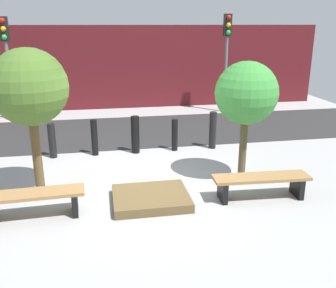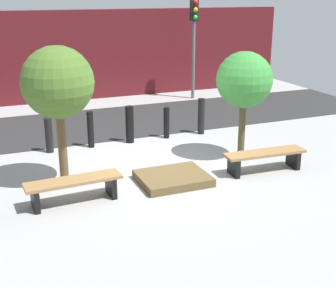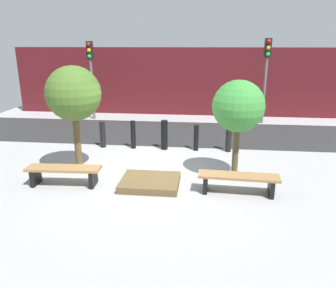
% 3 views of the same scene
% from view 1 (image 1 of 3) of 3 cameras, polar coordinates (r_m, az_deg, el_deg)
% --- Properties ---
extents(ground_plane, '(18.00, 18.00, 0.00)m').
position_cam_1_polar(ground_plane, '(8.05, -3.50, -6.01)').
color(ground_plane, '#949494').
extents(road_strip, '(18.00, 3.68, 0.01)m').
position_cam_1_polar(road_strip, '(11.93, -5.92, 1.98)').
color(road_strip, '#282828').
rests_on(road_strip, ground).
extents(building_facade, '(16.20, 0.50, 3.20)m').
position_cam_1_polar(building_facade, '(15.24, -7.27, 11.53)').
color(building_facade, '#511419').
rests_on(building_facade, ground).
extents(bench_left, '(1.84, 0.55, 0.47)m').
position_cam_1_polar(bench_left, '(6.99, -20.13, -7.95)').
color(bench_left, black).
rests_on(bench_left, ground).
extents(bench_right, '(1.89, 0.54, 0.46)m').
position_cam_1_polar(bench_right, '(7.48, 13.97, -5.65)').
color(bench_right, black).
rests_on(bench_right, ground).
extents(planter_bed, '(1.43, 1.18, 0.17)m').
position_cam_1_polar(planter_bed, '(7.21, -2.64, -8.23)').
color(planter_bed, brown).
rests_on(planter_bed, ground).
extents(tree_behind_left_bench, '(1.44, 1.44, 2.86)m').
position_cam_1_polar(tree_behind_left_bench, '(7.43, -20.38, 7.95)').
color(tree_behind_left_bench, brown).
rests_on(tree_behind_left_bench, ground).
extents(tree_behind_right_bench, '(1.31, 1.31, 2.55)m').
position_cam_1_polar(tree_behind_right_bench, '(7.94, 11.86, 7.48)').
color(tree_behind_right_bench, '#4D422A').
rests_on(tree_behind_right_bench, ground).
extents(bollard_far_left, '(0.19, 0.19, 0.88)m').
position_cam_1_polar(bollard_far_left, '(9.86, -17.24, 0.47)').
color(bollard_far_left, black).
rests_on(bollard_far_left, ground).
extents(bollard_left, '(0.16, 0.16, 0.94)m').
position_cam_1_polar(bollard_left, '(9.77, -11.15, 0.97)').
color(bollard_left, black).
rests_on(bollard_left, ground).
extents(bollard_center, '(0.22, 0.22, 0.98)m').
position_cam_1_polar(bollard_center, '(9.80, -5.01, 1.43)').
color(bollard_center, black).
rests_on(bollard_center, ground).
extents(bollard_right, '(0.16, 0.16, 0.85)m').
position_cam_1_polar(bollard_right, '(9.96, 1.02, 1.38)').
color(bollard_right, black).
rests_on(bollard_right, ground).
extents(bollard_far_right, '(0.19, 0.19, 1.01)m').
position_cam_1_polar(bollard_far_right, '(10.19, 6.83, 2.10)').
color(bollard_far_right, black).
rests_on(bollard_far_right, ground).
extents(traffic_light_west, '(0.28, 0.27, 3.48)m').
position_cam_1_polar(traffic_light_west, '(13.93, -23.38, 13.00)').
color(traffic_light_west, '#5F5F5F').
rests_on(traffic_light_west, ground).
extents(traffic_light_mid_west, '(0.28, 0.27, 3.59)m').
position_cam_1_polar(traffic_light_mid_west, '(14.38, 8.95, 14.62)').
color(traffic_light_mid_west, '#5F5F5F').
rests_on(traffic_light_mid_west, ground).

